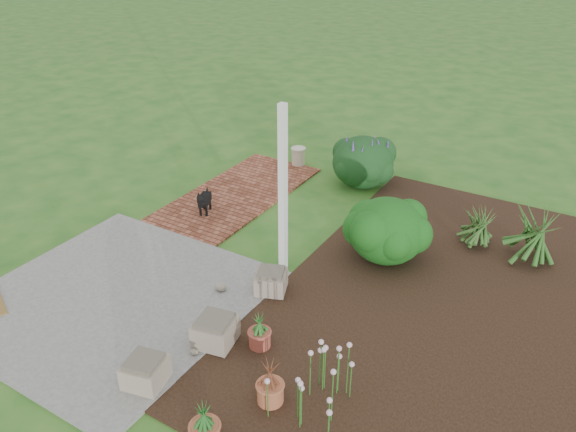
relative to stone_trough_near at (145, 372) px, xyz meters
The scene contains 17 objects.
ground 2.70m from the stone_trough_near, 94.90° to the left, with size 80.00×80.00×0.00m, color #235B1C.
concrete_patio 1.76m from the stone_trough_near, 147.85° to the left, with size 3.50×3.50×0.04m, color slate.
brick_path 4.83m from the stone_trough_near, 113.54° to the left, with size 1.60×3.50×0.04m, color brown.
garden_bed 3.91m from the stone_trough_near, 54.48° to the left, with size 4.00×7.00×0.03m, color black.
veranda_post 2.98m from the stone_trough_near, 88.56° to the left, with size 0.10×0.10×2.50m, color white.
stone_trough_near is the anchor object (origin of this frame).
stone_trough_mid 0.96m from the stone_trough_near, 74.92° to the left, with size 0.46×0.46×0.30m, color #756857.
stone_trough_far 2.18m from the stone_trough_near, 83.42° to the left, with size 0.41×0.41×0.27m, color gray.
black_dog 3.96m from the stone_trough_near, 119.30° to the left, with size 0.29×0.49×0.45m.
cream_ceramic_urn 6.38m from the stone_trough_near, 104.95° to the left, with size 0.27×0.27×0.36m, color beige.
evergreen_shrub 4.00m from the stone_trough_near, 71.59° to the left, with size 1.15×1.15×0.98m, color #0D380B.
agapanthus_clump_back 5.76m from the stone_trough_near, 57.28° to the left, with size 1.11×1.11×1.00m, color #1D4215, non-canonical shape.
agapanthus_clump_front 5.44m from the stone_trough_near, 64.83° to the left, with size 0.80×0.80×0.71m, color #123A17, non-canonical shape.
pink_flower_patch 1.85m from the stone_trough_near, 21.42° to the left, with size 1.07×1.07×0.69m, color #113D0F, non-canonical shape.
terracotta_pot_bronze 1.41m from the stone_trough_near, 20.46° to the left, with size 0.29×0.29×0.23m, color #A65838.
terracotta_pot_small_left 1.37m from the stone_trough_near, 57.31° to the left, with size 0.26×0.26×0.22m, color #9F4435.
purple_flowering_bush 6.03m from the stone_trough_near, 91.42° to the left, with size 1.16×1.16×0.99m, color black.
Camera 1 is at (3.96, -5.80, 4.63)m, focal length 35.00 mm.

